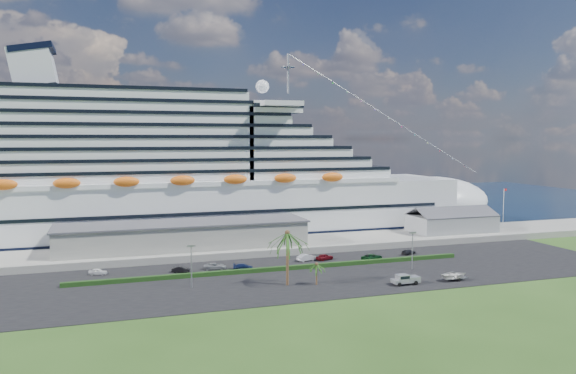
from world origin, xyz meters
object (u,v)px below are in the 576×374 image
object	(u,v)px
parked_car_3	(243,267)
boat_trailer	(455,275)
pickup_truck	(405,279)
cruise_ship	(184,180)

from	to	relation	value
parked_car_3	boat_trailer	xyz separation A→B (m)	(38.06, -22.86, 0.55)
pickup_truck	boat_trailer	xyz separation A→B (m)	(10.99, -0.47, 0.08)
cruise_ship	parked_car_3	size ratio (longest dim) A/B	44.05
pickup_truck	boat_trailer	distance (m)	11.00
cruise_ship	pickup_truck	xyz separation A→B (m)	(33.57, -66.83, -15.47)
cruise_ship	boat_trailer	distance (m)	82.17
cruise_ship	pickup_truck	size ratio (longest dim) A/B	33.28
parked_car_3	pickup_truck	distance (m)	35.14
boat_trailer	pickup_truck	bearing A→B (deg)	177.57
pickup_truck	cruise_ship	bearing A→B (deg)	116.67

